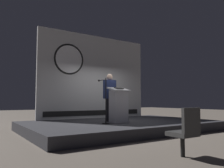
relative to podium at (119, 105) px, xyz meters
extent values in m
plane|color=#6B6056|center=(0.30, 0.28, -0.87)|extent=(40.00, 40.00, 0.00)
cube|color=#333338|center=(0.30, 0.28, -0.72)|extent=(6.40, 4.00, 0.30)
cube|color=silver|center=(0.30, 2.13, 1.16)|extent=(4.89, 0.10, 3.46)
cylinder|color=black|center=(-0.92, 2.08, 1.77)|extent=(1.22, 0.02, 1.22)
cylinder|color=white|center=(-0.92, 2.07, 1.77)|extent=(1.09, 0.02, 1.09)
cube|color=black|center=(0.30, 2.07, -0.35)|extent=(4.40, 0.02, 0.20)
cube|color=silver|center=(0.00, 0.00, -0.04)|extent=(0.52, 0.40, 1.06)
cube|color=silver|center=(0.00, 0.00, 0.52)|extent=(0.64, 0.50, 0.17)
cube|color=black|center=(0.00, -0.02, 0.56)|extent=(0.28, 0.20, 0.07)
cylinder|color=black|center=(-0.05, 0.48, -0.18)|extent=(0.26, 0.26, 0.79)
cube|color=navy|center=(-0.05, 0.48, 0.54)|extent=(0.40, 0.24, 0.65)
sphere|color=beige|center=(-0.05, 0.48, 0.98)|extent=(0.22, 0.22, 0.22)
cylinder|color=black|center=(-0.59, -0.15, -0.56)|extent=(0.24, 0.24, 0.02)
cylinder|color=black|center=(-0.59, -0.15, 0.14)|extent=(0.03, 0.03, 1.43)
cylinder|color=black|center=(-0.59, 0.07, 0.81)|extent=(0.02, 0.44, 0.02)
sphere|color=#262626|center=(-0.59, 0.29, 0.81)|extent=(0.07, 0.07, 0.07)
cylinder|color=black|center=(-0.96, -3.40, -0.69)|extent=(0.08, 0.08, 0.37)
cube|color=#333333|center=(-0.96, -3.40, -0.46)|extent=(0.44, 0.44, 0.08)
cube|color=#333333|center=(-0.96, -3.60, -0.20)|extent=(0.44, 0.06, 0.44)
camera|label=1|loc=(-4.31, -6.18, 0.14)|focal=36.23mm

